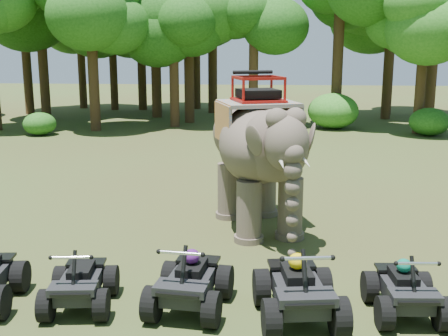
{
  "coord_description": "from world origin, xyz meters",
  "views": [
    {
      "loc": [
        0.98,
        -10.5,
        4.48
      ],
      "look_at": [
        0.0,
        1.2,
        1.9
      ],
      "focal_mm": 45.0,
      "sensor_mm": 36.0,
      "label": 1
    }
  ],
  "objects_px": {
    "elephant": "(258,152)",
    "atv_2": "(190,274)",
    "atv_3": "(299,281)",
    "atv_1": "(80,276)",
    "atv_4": "(405,283)"
  },
  "relations": [
    {
      "from": "elephant",
      "to": "atv_2",
      "type": "height_order",
      "value": "elephant"
    },
    {
      "from": "atv_2",
      "to": "atv_3",
      "type": "bearing_deg",
      "value": -0.6
    },
    {
      "from": "elephant",
      "to": "atv_2",
      "type": "bearing_deg",
      "value": -121.33
    },
    {
      "from": "elephant",
      "to": "atv_1",
      "type": "distance_m",
      "value": 5.69
    },
    {
      "from": "elephant",
      "to": "atv_4",
      "type": "xyz_separation_m",
      "value": [
        2.59,
        -4.49,
        -1.34
      ]
    },
    {
      "from": "atv_2",
      "to": "atv_4",
      "type": "bearing_deg",
      "value": 7.7
    },
    {
      "from": "atv_3",
      "to": "atv_4",
      "type": "distance_m",
      "value": 1.82
    },
    {
      "from": "atv_1",
      "to": "atv_4",
      "type": "xyz_separation_m",
      "value": [
        5.55,
        0.17,
        0.01
      ]
    },
    {
      "from": "elephant",
      "to": "atv_1",
      "type": "bearing_deg",
      "value": -140.83
    },
    {
      "from": "atv_4",
      "to": "atv_2",
      "type": "bearing_deg",
      "value": 177.57
    },
    {
      "from": "elephant",
      "to": "atv_3",
      "type": "bearing_deg",
      "value": -99.02
    },
    {
      "from": "atv_1",
      "to": "atv_3",
      "type": "relative_size",
      "value": 0.85
    },
    {
      "from": "atv_1",
      "to": "atv_2",
      "type": "bearing_deg",
      "value": -3.99
    },
    {
      "from": "atv_2",
      "to": "atv_3",
      "type": "relative_size",
      "value": 0.94
    },
    {
      "from": "atv_2",
      "to": "elephant",
      "type": "bearing_deg",
      "value": 83.46
    }
  ]
}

